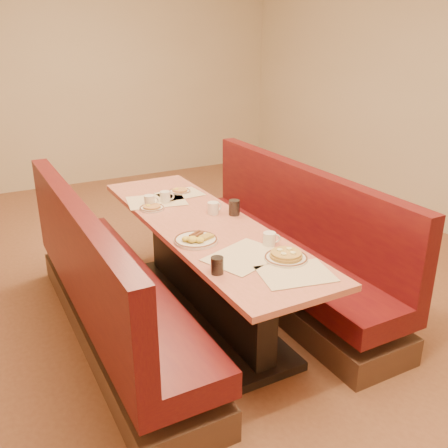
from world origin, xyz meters
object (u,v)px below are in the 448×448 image
booth_left (108,294)px  coffee_mug_a (270,239)px  booth_right (285,252)px  coffee_mug_b (150,201)px  diner_table (204,270)px  soda_tumbler_mid (234,208)px  soda_tumbler_near (217,265)px  coffee_mug_d (166,197)px  pancake_plate (286,257)px  coffee_mug_c (214,208)px  eggs_plate (196,239)px

booth_left → coffee_mug_a: booth_left is taller
booth_right → coffee_mug_b: 1.16m
diner_table → soda_tumbler_mid: (0.28, 0.04, 0.43)m
coffee_mug_a → soda_tumbler_near: bearing=-140.5°
coffee_mug_a → soda_tumbler_mid: bearing=100.5°
booth_left → coffee_mug_d: booth_left is taller
booth_left → booth_right: size_ratio=1.00×
pancake_plate → soda_tumbler_mid: size_ratio=2.30×
coffee_mug_b → diner_table: bearing=-56.4°
booth_right → soda_tumbler_near: 1.34m
soda_tumbler_mid → diner_table: bearing=-171.6°
booth_right → coffee_mug_c: 0.74m
booth_right → coffee_mug_a: bearing=-133.4°
soda_tumbler_near → eggs_plate: bearing=79.5°
coffee_mug_d → coffee_mug_a: bearing=-61.9°
booth_right → coffee_mug_a: (-0.53, -0.56, 0.43)m
diner_table → pancake_plate: (0.17, -0.79, 0.40)m
pancake_plate → coffee_mug_d: size_ratio=2.28×
coffee_mug_b → coffee_mug_c: size_ratio=0.97×
eggs_plate → coffee_mug_c: coffee_mug_c is taller
booth_right → coffee_mug_b: (-0.94, 0.53, 0.43)m
coffee_mug_a → coffee_mug_c: size_ratio=0.95×
coffee_mug_c → soda_tumbler_mid: size_ratio=1.04×
coffee_mug_c → coffee_mug_d: bearing=109.8°
soda_tumbler_near → soda_tumbler_mid: (0.56, 0.79, 0.01)m
pancake_plate → coffee_mug_a: coffee_mug_a is taller
coffee_mug_a → coffee_mug_c: bearing=111.7°
soda_tumbler_near → soda_tumbler_mid: 0.97m
booth_left → booth_right: bearing=0.0°
diner_table → pancake_plate: bearing=-77.9°
soda_tumbler_near → soda_tumbler_mid: size_ratio=0.87×
coffee_mug_c → diner_table: bearing=-145.2°
coffee_mug_b → coffee_mug_c: coffee_mug_c is taller
booth_right → coffee_mug_c: size_ratio=20.90×
diner_table → coffee_mug_d: bearing=96.0°
coffee_mug_b → coffee_mug_d: bearing=25.9°
pancake_plate → soda_tumbler_near: bearing=175.3°
diner_table → booth_left: size_ratio=1.00×
pancake_plate → coffee_mug_b: bearing=105.9°
coffee_mug_b → coffee_mug_c: (0.36, -0.39, 0.00)m
pancake_plate → coffee_mug_a: bearing=82.0°
diner_table → coffee_mug_c: coffee_mug_c is taller
booth_left → coffee_mug_c: size_ratio=20.90×
coffee_mug_d → soda_tumbler_near: soda_tumbler_near is taller
booth_left → booth_right: 1.46m
booth_right → eggs_plate: bearing=-162.8°
eggs_plate → soda_tumbler_mid: size_ratio=2.51×
soda_tumbler_near → booth_left: bearing=121.0°
booth_right → pancake_plate: 1.05m
soda_tumbler_mid → soda_tumbler_near: bearing=-125.2°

